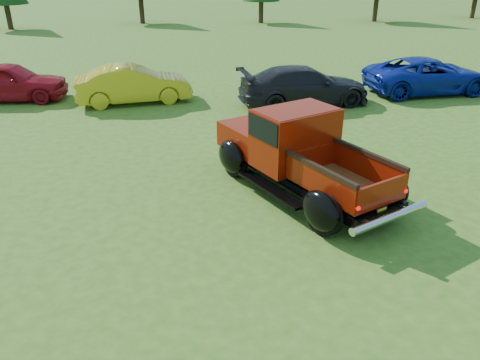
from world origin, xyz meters
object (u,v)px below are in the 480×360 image
Objects in this scene: show_car_grey at (304,86)px; show_car_blue at (428,75)px; pickup_truck at (294,150)px; show_car_red at (8,81)px; show_car_yellow at (133,84)px.

show_car_grey is 4.91m from show_car_blue.
pickup_truck reaches higher than show_car_grey.
show_car_red is 0.85× the size of show_car_blue.
show_car_blue is (6.77, 6.84, -0.18)m from pickup_truck.
show_car_red is 10.05m from show_car_grey.
show_car_grey reaches higher than show_car_blue.
show_car_grey is (5.60, -1.08, 0.01)m from show_car_yellow.
show_car_red reaches higher than show_car_yellow.
show_car_red is at bearing 110.43° from pickup_truck.
show_car_yellow is (-3.68, 7.09, -0.18)m from pickup_truck.
show_car_yellow is at bearing 85.96° from show_car_blue.
show_car_red is at bearing 73.56° from show_car_grey.
show_car_yellow is 10.45m from show_car_blue.
show_car_red is (-7.92, 8.04, -0.15)m from pickup_truck.
show_car_red is at bearing 69.65° from show_car_yellow.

